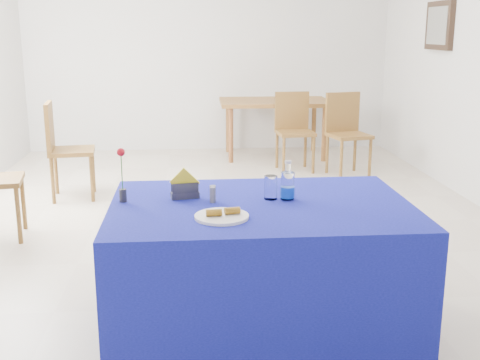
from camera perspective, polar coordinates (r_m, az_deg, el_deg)
name	(u,v)px	position (r m, az deg, el deg)	size (l,w,h in m)	color
floor	(223,226)	(5.24, -1.60, -4.38)	(7.00, 7.00, 0.00)	beige
room_shell	(222,18)	(4.97, -1.74, 15.11)	(7.00, 7.00, 7.00)	silver
picture_frame	(440,26)	(7.11, 18.41, 13.72)	(0.06, 0.64, 0.52)	black
picture_art	(437,26)	(7.10, 18.21, 13.74)	(0.02, 0.52, 0.40)	#998C66
plate	(222,217)	(2.96, -1.75, -3.48)	(0.27, 0.27, 0.01)	white
drinking_glass	(271,187)	(3.27, 2.93, -0.71)	(0.07, 0.07, 0.13)	white
salt_shaker	(213,195)	(3.21, -2.61, -1.42)	(0.03, 0.03, 0.09)	slate
pepper_shaker	(213,193)	(3.24, -2.60, -1.25)	(0.03, 0.03, 0.09)	#5C5C61
blue_table	(260,270)	(3.33, 1.95, -8.51)	(1.60, 1.10, 0.76)	navy
water_bottle	(288,187)	(3.27, 4.53, -0.62)	(0.08, 0.08, 0.21)	silver
napkin_holder	(185,190)	(3.30, -5.25, -0.91)	(0.16, 0.09, 0.17)	#3B3A40
rose_vase	(122,177)	(3.26, -11.12, 0.26)	(0.04, 0.04, 0.29)	#27272C
oak_table	(275,106)	(8.00, 3.30, 7.02)	(1.44, 0.94, 0.76)	olive
chair_bg_left	(294,125)	(7.28, 5.11, 5.18)	(0.45, 0.45, 0.93)	brown
chair_bg_right	(346,128)	(7.12, 10.01, 4.91)	(0.51, 0.51, 0.95)	brown
chair_win_b	(62,144)	(6.22, -16.51, 3.33)	(0.48, 0.48, 0.97)	brown
banana_pieces	(223,212)	(2.95, -1.59, -3.02)	(0.17, 0.07, 0.04)	gold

